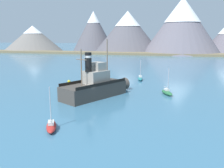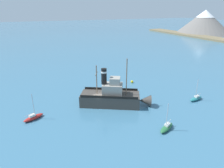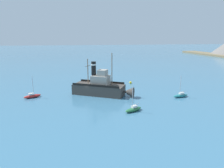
{
  "view_description": "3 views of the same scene",
  "coord_description": "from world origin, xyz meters",
  "px_view_note": "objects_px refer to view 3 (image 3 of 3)",
  "views": [
    {
      "loc": [
        12.43,
        -35.96,
        10.43
      ],
      "look_at": [
        2.87,
        3.55,
        2.17
      ],
      "focal_mm": 38.0,
      "sensor_mm": 36.0,
      "label": 1
    },
    {
      "loc": [
        34.38,
        -12.92,
        18.94
      ],
      "look_at": [
        -2.86,
        3.87,
        3.32
      ],
      "focal_mm": 32.0,
      "sensor_mm": 36.0,
      "label": 2
    },
    {
      "loc": [
        45.54,
        -3.58,
        13.35
      ],
      "look_at": [
        2.39,
        4.88,
        2.97
      ],
      "focal_mm": 32.0,
      "sensor_mm": 36.0,
      "label": 3
    }
  ],
  "objects_px": {
    "sailboat_red": "(32,96)",
    "mooring_buoy": "(131,83)",
    "sailboat_green": "(133,109)",
    "old_tugboat": "(101,87)",
    "sailboat_teal": "(181,95)"
  },
  "relations": [
    {
      "from": "sailboat_red",
      "to": "mooring_buoy",
      "type": "relative_size",
      "value": 7.12
    },
    {
      "from": "old_tugboat",
      "to": "sailboat_green",
      "type": "bearing_deg",
      "value": 19.72
    },
    {
      "from": "sailboat_green",
      "to": "old_tugboat",
      "type": "bearing_deg",
      "value": -160.28
    },
    {
      "from": "sailboat_green",
      "to": "sailboat_red",
      "type": "xyz_separation_m",
      "value": [
        -12.54,
        -19.89,
        0.0
      ]
    },
    {
      "from": "sailboat_green",
      "to": "mooring_buoy",
      "type": "bearing_deg",
      "value": 165.09
    },
    {
      "from": "sailboat_red",
      "to": "mooring_buoy",
      "type": "distance_m",
      "value": 27.23
    },
    {
      "from": "sailboat_teal",
      "to": "sailboat_red",
      "type": "xyz_separation_m",
      "value": [
        -6.07,
        -33.06,
        0.0
      ]
    },
    {
      "from": "old_tugboat",
      "to": "mooring_buoy",
      "type": "distance_m",
      "value": 14.04
    },
    {
      "from": "sailboat_teal",
      "to": "sailboat_red",
      "type": "distance_m",
      "value": 33.62
    },
    {
      "from": "sailboat_teal",
      "to": "sailboat_green",
      "type": "bearing_deg",
      "value": -63.86
    },
    {
      "from": "sailboat_green",
      "to": "sailboat_red",
      "type": "height_order",
      "value": "same"
    },
    {
      "from": "sailboat_teal",
      "to": "sailboat_red",
      "type": "bearing_deg",
      "value": -100.41
    },
    {
      "from": "sailboat_green",
      "to": "mooring_buoy",
      "type": "distance_m",
      "value": 22.42
    },
    {
      "from": "old_tugboat",
      "to": "sailboat_teal",
      "type": "height_order",
      "value": "old_tugboat"
    },
    {
      "from": "sailboat_green",
      "to": "mooring_buoy",
      "type": "xyz_separation_m",
      "value": [
        -21.66,
        5.77,
        -0.08
      ]
    }
  ]
}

